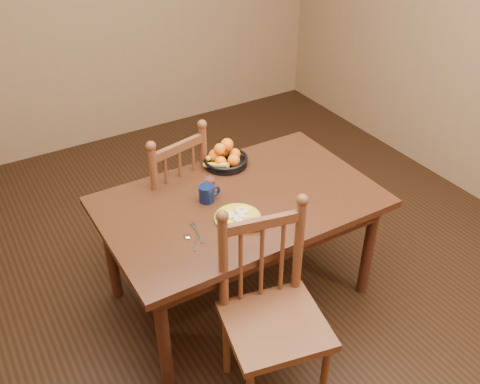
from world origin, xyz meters
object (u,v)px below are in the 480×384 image
chair_far (168,198)px  dining_table (240,211)px  chair_near (272,315)px  breakfast_plate (238,217)px  coffee_mug (207,193)px  fruit_bowl (225,158)px

chair_far → dining_table: bearing=99.0°
dining_table → chair_near: 0.72m
breakfast_plate → coffee_mug: coffee_mug is taller
breakfast_plate → dining_table: bearing=56.5°
fruit_bowl → chair_near: bearing=-107.5°
dining_table → breakfast_plate: 0.22m
dining_table → fruit_bowl: size_ratio=5.52×
dining_table → chair_near: size_ratio=1.49×
coffee_mug → breakfast_plate: bearing=-75.7°
dining_table → coffee_mug: 0.23m
chair_near → breakfast_plate: chair_near is taller
breakfast_plate → fruit_bowl: (0.22, 0.54, 0.04)m
chair_near → fruit_bowl: 1.14m
chair_near → coffee_mug: (0.05, 0.76, 0.28)m
dining_table → coffee_mug: size_ratio=11.96×
dining_table → breakfast_plate: (-0.11, -0.16, 0.10)m
dining_table → chair_far: chair_far is taller
dining_table → breakfast_plate: size_ratio=5.26×
fruit_bowl → dining_table: bearing=-106.9°
chair_near → breakfast_plate: (0.11, 0.52, 0.24)m
chair_far → fruit_bowl: size_ratio=3.59×
breakfast_plate → chair_near: bearing=-102.2°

